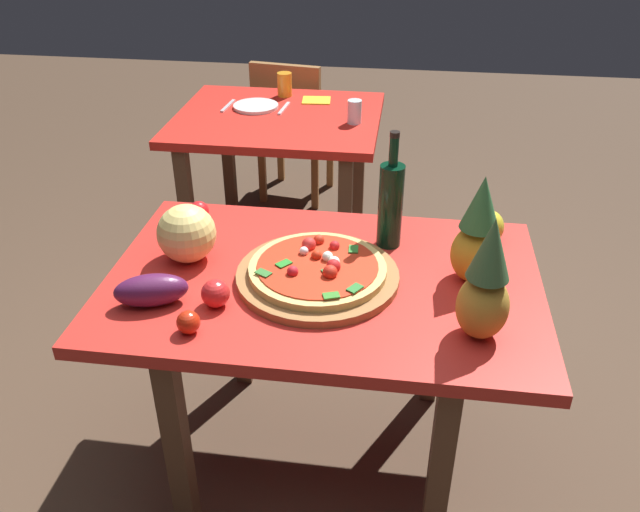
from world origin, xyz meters
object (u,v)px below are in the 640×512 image
dinner_plate (256,106)px  napkin_folded (316,100)px  wine_bottle (391,203)px  knife_utensil (284,108)px  melon (187,233)px  drinking_glass_water (355,112)px  eggplant (151,290)px  background_table (278,137)px  fork_utensil (228,106)px  dining_chair (292,123)px  drinking_glass_juice (285,84)px  display_table (323,304)px  bell_pepper (488,227)px  pineapple_left (477,235)px  tomato_at_corner (199,211)px  pineapple_right (486,286)px  pizza_board (318,276)px  pizza (318,268)px  tomato_near_board (215,293)px  tomato_beside_pepper (188,322)px

dinner_plate → napkin_folded: 0.31m
wine_bottle → knife_utensil: (-0.57, 1.24, -0.14)m
melon → drinking_glass_water: (0.39, 1.26, -0.03)m
eggplant → napkin_folded: (0.19, 1.80, -0.04)m
background_table → fork_utensil: (-0.27, 0.09, 0.12)m
dining_chair → drinking_glass_juice: 0.48m
display_table → eggplant: 0.51m
bell_pepper → dinner_plate: size_ratio=0.51×
drinking_glass_water → pineapple_left: bearing=-69.9°
dinner_plate → eggplant: bearing=-87.0°
eggplant → drinking_glass_juice: 1.86m
wine_bottle → knife_utensil: wine_bottle is taller
eggplant → tomato_at_corner: (-0.02, 0.49, -0.01)m
pineapple_left → pineapple_right: 0.26m
background_table → pizza_board: bearing=-74.3°
drinking_glass_juice → dining_chair: bearing=95.0°
display_table → pineapple_right: 0.54m
pizza → tomato_near_board: pizza is taller
pineapple_right → tomato_at_corner: bearing=150.5°
pizza → dinner_plate: pizza is taller
melon → tomato_at_corner: 0.26m
pizza → eggplant: size_ratio=1.98×
tomato_near_board → tomato_beside_pepper: size_ratio=1.27×
background_table → tomato_at_corner: (-0.06, -1.08, 0.15)m
background_table → dinner_plate: bearing=145.1°
tomato_beside_pepper → drinking_glass_juice: size_ratio=0.52×
wine_bottle → pizza: bearing=-129.4°
pizza_board → napkin_folded: size_ratio=3.36×
drinking_glass_water → pizza_board: bearing=-89.2°
drinking_glass_juice → drinking_glass_water: 0.53m
pineapple_right → dinner_plate: size_ratio=1.53×
display_table → pineapple_left: pineapple_left is taller
wine_bottle → display_table: bearing=-129.1°
knife_utensil → dining_chair: bearing=101.2°
melon → tomato_near_board: melon is taller
pineapple_right → fork_utensil: (-1.10, 1.67, -0.15)m
bell_pepper → drinking_glass_water: size_ratio=1.04×
drinking_glass_juice → background_table: bearing=-86.1°
background_table → pizza_board: (0.39, -1.38, 0.12)m
bell_pepper → napkin_folded: 1.51m
pineapple_left → dinner_plate: size_ratio=1.48×
tomato_at_corner → drinking_glass_juice: 1.37m
napkin_folded → pizza_board: bearing=-81.7°
background_table → bell_pepper: bell_pepper is taller
display_table → pizza: (-0.01, -0.01, 0.14)m
knife_utensil → pineapple_right: bearing=-59.2°
pizza_board → wine_bottle: bearing=50.7°
tomato_near_board → knife_utensil: bearing=94.2°
wine_bottle → tomato_beside_pepper: bearing=-132.8°
pizza → background_table: bearing=105.8°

